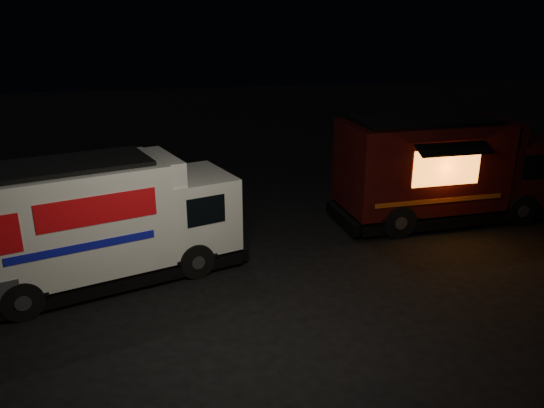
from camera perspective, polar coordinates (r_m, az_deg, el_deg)
The scene contains 3 objects.
ground at distance 13.86m, azimuth -2.82°, elevation -7.66°, with size 80.00×80.00×0.00m, color black.
white_truck at distance 13.72m, azimuth -17.70°, elevation -1.71°, with size 6.94×2.37×3.14m, color silver, non-canonical shape.
red_truck at distance 18.11m, azimuth 18.24°, elevation 3.65°, with size 7.28×2.68×3.39m, color #370E0A, non-canonical shape.
Camera 1 is at (-1.99, -12.20, 6.26)m, focal length 35.00 mm.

